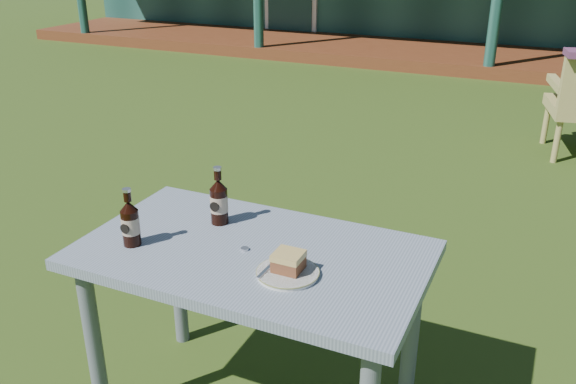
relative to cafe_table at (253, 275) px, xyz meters
The scene contains 8 objects.
ground 1.72m from the cafe_table, 90.00° to the left, with size 80.00×80.00×0.00m, color #334916.
cafe_table is the anchor object (origin of this frame).
plate 0.24m from the cafe_table, 29.05° to the right, with size 0.20×0.20×0.01m.
cake_slice 0.25m from the cafe_table, 26.79° to the right, with size 0.09×0.09×0.06m.
fork 0.20m from the cafe_table, 43.52° to the right, with size 0.01×0.14×0.00m, color silver.
cola_bottle_near 0.32m from the cafe_table, 146.45° to the left, with size 0.07×0.07×0.22m.
cola_bottle_far 0.46m from the cafe_table, 160.86° to the right, with size 0.06×0.07×0.21m.
bottle_cap 0.11m from the cafe_table, 153.65° to the right, with size 0.03×0.03×0.01m, color silver.
Camera 1 is at (0.88, -3.23, 1.74)m, focal length 38.00 mm.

